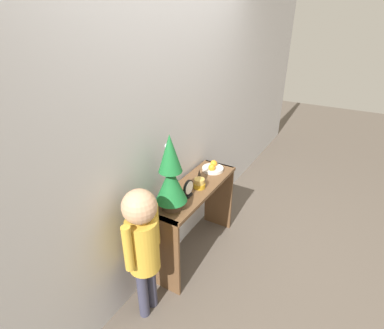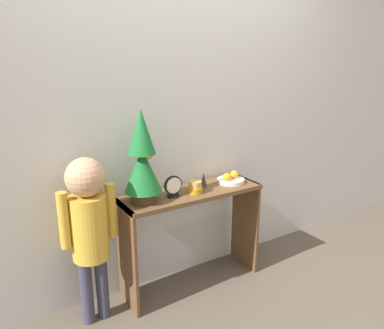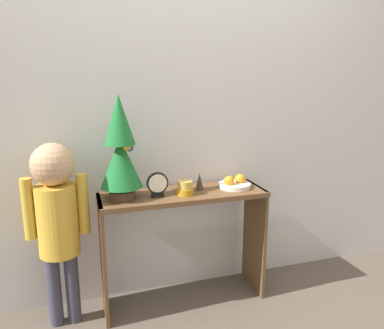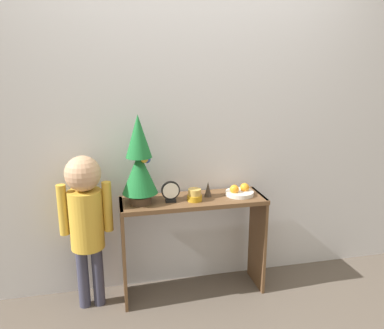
{
  "view_description": "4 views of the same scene",
  "coord_description": "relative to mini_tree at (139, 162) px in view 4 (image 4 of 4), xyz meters",
  "views": [
    {
      "loc": [
        -1.91,
        -0.92,
        2.04
      ],
      "look_at": [
        -0.06,
        0.15,
        0.96
      ],
      "focal_mm": 28.0,
      "sensor_mm": 36.0,
      "label": 1
    },
    {
      "loc": [
        -1.28,
        -1.89,
        1.62
      ],
      "look_at": [
        -0.0,
        0.16,
        0.92
      ],
      "focal_mm": 35.0,
      "sensor_mm": 36.0,
      "label": 2
    },
    {
      "loc": [
        -0.6,
        -1.91,
        1.41
      ],
      "look_at": [
        0.05,
        0.13,
        0.9
      ],
      "focal_mm": 35.0,
      "sensor_mm": 36.0,
      "label": 3
    },
    {
      "loc": [
        -0.54,
        -2.23,
        1.61
      ],
      "look_at": [
        -0.0,
        0.19,
        0.97
      ],
      "focal_mm": 35.0,
      "sensor_mm": 36.0,
      "label": 4
    }
  ],
  "objects": [
    {
      "name": "figurine",
      "position": [
        0.47,
        0.03,
        -0.23
      ],
      "size": [
        0.05,
        0.05,
        0.11
      ],
      "color": "#382D23",
      "rests_on": "console_table"
    },
    {
      "name": "singing_bowl",
      "position": [
        0.36,
        -0.04,
        -0.25
      ],
      "size": [
        0.1,
        0.1,
        0.08
      ],
      "color": "#B78419",
      "rests_on": "console_table"
    },
    {
      "name": "desk_clock",
      "position": [
        0.2,
        -0.03,
        -0.21
      ],
      "size": [
        0.13,
        0.04,
        0.15
      ],
      "color": "black",
      "rests_on": "console_table"
    },
    {
      "name": "child_figure",
      "position": [
        -0.36,
        -0.0,
        -0.32
      ],
      "size": [
        0.34,
        0.23,
        1.07
      ],
      "color": "#38384C",
      "rests_on": "ground_plane"
    },
    {
      "name": "console_table",
      "position": [
        0.36,
        0.01,
        -0.46
      ],
      "size": [
        1.01,
        0.33,
        0.73
      ],
      "color": "brown",
      "rests_on": "ground_plane"
    },
    {
      "name": "mini_tree",
      "position": [
        0.0,
        0.0,
        0.0
      ],
      "size": [
        0.24,
        0.24,
        0.6
      ],
      "color": "#4C3828",
      "rests_on": "console_table"
    },
    {
      "name": "ground_plane",
      "position": [
        0.36,
        -0.16,
        -1.01
      ],
      "size": [
        12.0,
        12.0,
        0.0
      ],
      "primitive_type": "plane",
      "color": "brown"
    },
    {
      "name": "back_wall",
      "position": [
        0.36,
        0.22,
        0.24
      ],
      "size": [
        7.0,
        0.05,
        2.5
      ],
      "primitive_type": "cube",
      "color": "silver",
      "rests_on": "ground_plane"
    },
    {
      "name": "fruit_bowl",
      "position": [
        0.7,
        0.01,
        -0.26
      ],
      "size": [
        0.2,
        0.2,
        0.08
      ],
      "color": "silver",
      "rests_on": "console_table"
    }
  ]
}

